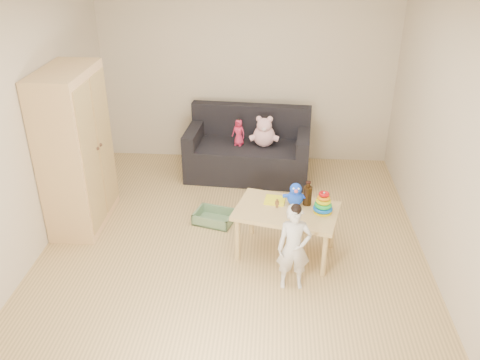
# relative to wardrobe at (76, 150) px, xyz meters

# --- Properties ---
(room) EXTENTS (4.50, 4.50, 4.50)m
(room) POSITION_rel_wardrobe_xyz_m (1.74, -0.37, 0.41)
(room) COLOR tan
(room) RESTS_ON ground
(wardrobe) EXTENTS (0.49, 0.99, 1.77)m
(wardrobe) POSITION_rel_wardrobe_xyz_m (0.00, 0.00, 0.00)
(wardrobe) COLOR #E5B27E
(wardrobe) RESTS_ON ground
(sofa) EXTENTS (1.67, 0.92, 0.45)m
(sofa) POSITION_rel_wardrobe_xyz_m (1.80, 1.29, -0.66)
(sofa) COLOR black
(sofa) RESTS_ON ground
(play_table) EXTENTS (1.13, 0.85, 0.53)m
(play_table) POSITION_rel_wardrobe_xyz_m (2.29, -0.49, -0.62)
(play_table) COLOR tan
(play_table) RESTS_ON ground
(storage_bin) EXTENTS (0.50, 0.43, 0.13)m
(storage_bin) POSITION_rel_wardrobe_xyz_m (1.48, 0.07, -0.82)
(storage_bin) COLOR #688C65
(storage_bin) RESTS_ON ground
(toddler) EXTENTS (0.33, 0.23, 0.84)m
(toddler) POSITION_rel_wardrobe_xyz_m (2.35, -1.01, -0.46)
(toddler) COLOR silver
(toddler) RESTS_ON ground
(pink_bear) EXTENTS (0.32, 0.28, 0.35)m
(pink_bear) POSITION_rel_wardrobe_xyz_m (2.01, 1.26, -0.26)
(pink_bear) COLOR #FFBBC8
(pink_bear) RESTS_ON sofa
(doll) EXTENTS (0.21, 0.18, 0.35)m
(doll) POSITION_rel_wardrobe_xyz_m (1.68, 1.26, -0.26)
(doll) COLOR #DD2954
(doll) RESTS_ON sofa
(ring_stacker) EXTENTS (0.20, 0.20, 0.22)m
(ring_stacker) POSITION_rel_wardrobe_xyz_m (2.64, -0.52, -0.27)
(ring_stacker) COLOR #FFF00D
(ring_stacker) RESTS_ON play_table
(brown_bottle) EXTENTS (0.09, 0.09, 0.26)m
(brown_bottle) POSITION_rel_wardrobe_xyz_m (2.49, -0.37, -0.25)
(brown_bottle) COLOR black
(brown_bottle) RESTS_ON play_table
(blue_plush) EXTENTS (0.25, 0.22, 0.25)m
(blue_plush) POSITION_rel_wardrobe_xyz_m (2.37, -0.39, -0.23)
(blue_plush) COLOR #1C50FF
(blue_plush) RESTS_ON play_table
(wooden_figure) EXTENTS (0.04, 0.04, 0.10)m
(wooden_figure) POSITION_rel_wardrobe_xyz_m (2.19, -0.46, -0.31)
(wooden_figure) COLOR brown
(wooden_figure) RESTS_ON play_table
(yellow_book) EXTENTS (0.23, 0.23, 0.02)m
(yellow_book) POSITION_rel_wardrobe_xyz_m (2.17, -0.33, -0.35)
(yellow_book) COLOR #F9F31A
(yellow_book) RESTS_ON play_table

